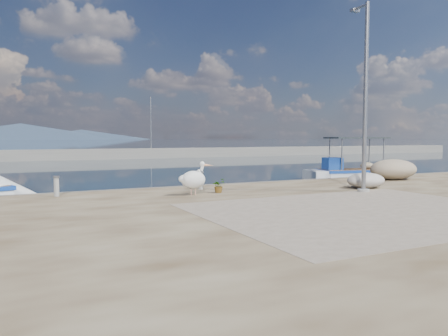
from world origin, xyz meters
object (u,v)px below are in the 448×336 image
at_px(bollard_near, 201,180).
at_px(pelican, 194,179).
at_px(lamp_post, 365,104).
at_px(boat_right, 355,175).

bearing_deg(bollard_near, pelican, -121.79).
bearing_deg(bollard_near, lamp_post, -33.28).
bearing_deg(pelican, lamp_post, -7.25).
bearing_deg(pelican, boat_right, 34.83).
bearing_deg(boat_right, lamp_post, -118.35).
bearing_deg(boat_right, pelican, -142.63).
relative_size(lamp_post, bollard_near, 9.92).
height_order(boat_right, bollard_near, boat_right).
distance_m(pelican, bollard_near, 1.71).
bearing_deg(boat_right, bollard_near, -146.86).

